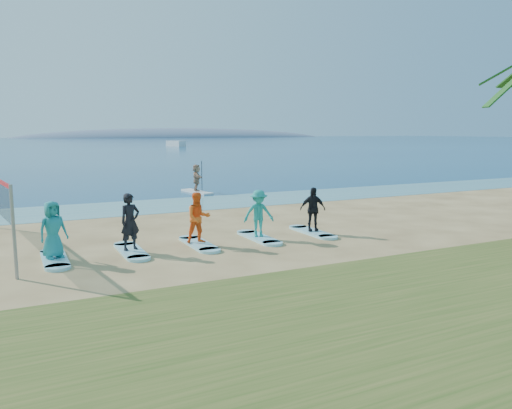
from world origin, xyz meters
name	(u,v)px	position (x,y,z in m)	size (l,w,h in m)	color
ground	(249,247)	(0.00, 0.00, 0.00)	(600.00, 600.00, 0.00)	tan
shallow_water	(162,205)	(0.00, 10.50, 0.01)	(600.00, 600.00, 0.00)	teal
ocean	(32,143)	(0.00, 160.00, 0.01)	(600.00, 600.00, 0.00)	navy
island_ridge	(182,137)	(95.00, 300.00, 0.00)	(220.00, 56.00, 18.00)	slate
paddleboard	(197,192)	(3.47, 14.91, 0.06)	(0.70, 3.00, 0.12)	silver
paddleboarder	(197,178)	(3.47, 14.91, 0.96)	(1.55, 0.49, 1.67)	tan
boat_offshore_b	(176,146)	(31.46, 108.91, 0.00)	(2.14, 5.78, 1.43)	silver
surfboard_0	(55,259)	(-5.99, 1.02, 0.04)	(0.70, 2.20, 0.09)	#8FD1DE
student_0	(53,230)	(-5.99, 1.02, 0.95)	(0.84, 0.55, 1.72)	teal
surfboard_1	(131,251)	(-3.71, 1.02, 0.04)	(0.70, 2.20, 0.09)	#8FD1DE
student_1	(130,222)	(-3.71, 1.02, 1.00)	(0.66, 0.44, 1.82)	black
surfboard_2	(199,244)	(-1.42, 1.02, 0.04)	(0.70, 2.20, 0.09)	#8FD1DE
student_2	(198,218)	(-1.42, 1.02, 0.95)	(0.84, 0.65, 1.72)	#FF611A
surfboard_3	(259,238)	(0.87, 1.02, 0.04)	(0.70, 2.20, 0.09)	#8FD1DE
student_3	(259,213)	(0.87, 1.02, 0.93)	(1.09, 0.63, 1.69)	teal
surfboard_4	(312,232)	(3.15, 1.02, 0.04)	(0.70, 2.20, 0.09)	#8FD1DE
student_4	(313,209)	(3.15, 1.02, 0.92)	(0.98, 0.41, 1.67)	black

